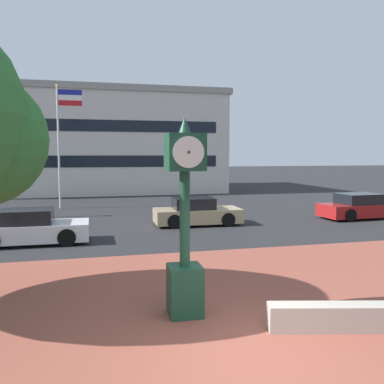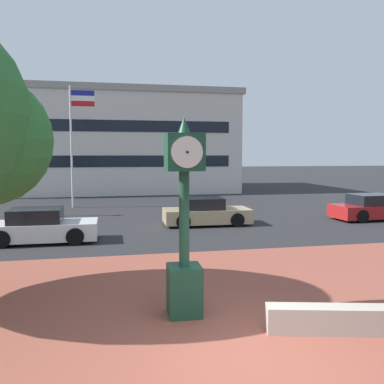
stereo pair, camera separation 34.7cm
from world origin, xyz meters
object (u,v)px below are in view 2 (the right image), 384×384
(car_street_far, at_px, (206,213))
(civic_building, at_px, (98,142))
(flagpole_primary, at_px, (74,136))
(car_street_near, at_px, (41,227))
(street_clock, at_px, (184,223))
(car_street_mid, at_px, (374,208))

(car_street_far, bearing_deg, civic_building, -164.13)
(civic_building, bearing_deg, flagpole_primary, -95.32)
(car_street_near, bearing_deg, street_clock, 26.75)
(street_clock, height_order, civic_building, civic_building)
(street_clock, height_order, flagpole_primary, flagpole_primary)
(street_clock, distance_m, civic_building, 31.25)
(car_street_near, xyz_separation_m, civic_building, (1.74, 23.05, 3.81))
(car_street_mid, bearing_deg, street_clock, -51.37)
(car_street_far, distance_m, civic_building, 21.57)
(street_clock, height_order, car_street_mid, street_clock)
(car_street_mid, relative_size, flagpole_primary, 0.60)
(car_street_near, xyz_separation_m, flagpole_primary, (0.54, 10.22, 3.85))
(car_street_near, xyz_separation_m, car_street_far, (6.96, 2.48, 0.00))
(car_street_mid, bearing_deg, flagpole_primary, -120.15)
(car_street_near, height_order, civic_building, civic_building)
(car_street_mid, bearing_deg, car_street_far, -93.61)
(street_clock, bearing_deg, car_street_mid, 43.03)
(civic_building, bearing_deg, car_street_far, -75.74)
(car_street_near, distance_m, car_street_mid, 15.91)
(car_street_far, relative_size, flagpole_primary, 0.54)
(car_street_mid, distance_m, civic_building, 25.29)
(car_street_mid, bearing_deg, car_street_near, -84.28)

